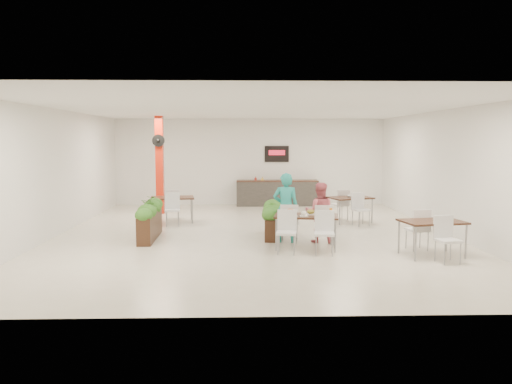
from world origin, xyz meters
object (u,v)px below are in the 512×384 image
main_table (306,220)px  planter_right (272,218)px  diner_woman (319,212)px  service_counter (277,192)px  diner_man (286,208)px  side_table_b (350,201)px  planter_left (150,218)px  red_column (160,164)px  side_table_a (172,201)px  side_table_c (432,226)px

main_table → planter_right: size_ratio=1.05×
diner_woman → service_counter: bearing=-76.8°
diner_man → side_table_b: 3.56m
planter_left → red_column: bearing=95.8°
side_table_a → side_table_c: (6.02, -4.47, -0.01)m
side_table_b → red_column: bearing=143.4°
diner_man → planter_left: bearing=-0.7°
side_table_a → side_table_c: size_ratio=1.00×
main_table → diner_woman: 0.78m
diner_man → planter_right: (-0.29, 0.74, -0.35)m
red_column → side_table_b: (5.89, -1.96, -1.01)m
side_table_c → red_column: bearing=127.3°
diner_man → side_table_b: diner_man is taller
red_column → planter_left: size_ratio=1.57×
planter_left → side_table_c: 6.56m
side_table_a → planter_right: bearing=-46.8°
planter_right → side_table_a: bearing=141.2°
red_column → side_table_a: (0.64, -1.80, -1.01)m
side_table_a → side_table_c: same height
diner_woman → planter_right: diner_woman is taller
main_table → planter_right: 1.56m
diner_woman → side_table_c: size_ratio=0.86×
diner_man → side_table_c: 3.29m
diner_man → side_table_a: 4.30m
diner_woman → side_table_b: size_ratio=0.85×
planter_left → side_table_a: size_ratio=1.23×
main_table → diner_man: (-0.39, 0.65, 0.19)m
red_column → planter_right: size_ratio=1.88×
red_column → side_table_a: bearing=-70.4°
diner_man → side_table_b: (2.15, 2.83, -0.20)m
service_counter → side_table_c: size_ratio=1.80×
planter_right → side_table_a: side_table_a is taller
side_table_a → side_table_b: same height
diner_man → side_table_b: bearing=-118.7°
planter_right → side_table_c: (3.23, -2.22, 0.15)m
planter_left → planter_right: 3.02m
main_table → side_table_c: 2.68m
red_column → side_table_b: size_ratio=1.92×
side_table_a → side_table_b: size_ratio=1.00×
red_column → service_counter: red_column is taller
red_column → service_counter: bearing=25.0°
service_counter → side_table_a: (-3.35, -3.67, 0.14)m
diner_man → diner_woman: size_ratio=1.16×
service_counter → main_table: service_counter is taller
service_counter → planter_left: service_counter is taller
planter_left → planter_right: bearing=3.8°
side_table_b → side_table_a: bearing=160.0°
planter_left → planter_right: size_ratio=1.20×
main_table → side_table_b: 3.90m
planter_left → side_table_b: size_ratio=1.22×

